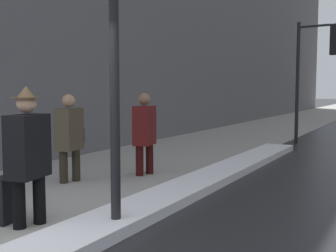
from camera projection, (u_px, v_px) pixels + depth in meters
sidewalk_slab at (262, 129)px, 18.03m from camera, size 4.00×80.00×0.01m
snow_bank_curb at (210, 178)px, 7.79m from camera, size 0.76×9.88×0.15m
traffic_light_near at (321, 56)px, 12.84m from camera, size 1.31×0.32×3.80m
pedestrian_in_fedora at (28, 151)px, 5.17m from camera, size 0.42×0.59×1.75m
pedestrian_with_shoulder_bag at (70, 134)px, 7.69m from camera, size 0.41×0.76×1.62m
pedestrian_trailing at (144, 130)px, 8.33m from camera, size 0.41×0.58×1.64m
rolling_suitcase at (5, 200)px, 5.37m from camera, size 0.29×0.40×0.95m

